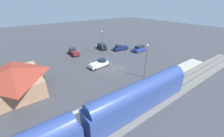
{
  "coord_description": "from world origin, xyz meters",
  "views": [
    {
      "loc": [
        -25.68,
        20.46,
        16.14
      ],
      "look_at": [
        -0.55,
        2.01,
        1.0
      ],
      "focal_mm": 22.08,
      "sensor_mm": 36.0,
      "label": 1
    }
  ],
  "objects_px": {
    "pedestrian_on_platform": "(138,86)",
    "light_pole_lot_center": "(102,40)",
    "suv_black": "(102,46)",
    "pickup_navy": "(120,47)",
    "light_pole_near_platform": "(146,58)",
    "station_building": "(15,79)",
    "pickup_white": "(99,64)",
    "pickup_maroon": "(74,52)",
    "suv_blue": "(139,48)"
  },
  "relations": [
    {
      "from": "pedestrian_on_platform",
      "to": "light_pole_lot_center",
      "type": "height_order",
      "value": "light_pole_lot_center"
    },
    {
      "from": "suv_black",
      "to": "pedestrian_on_platform",
      "type": "bearing_deg",
      "value": 161.64
    },
    {
      "from": "pickup_navy",
      "to": "light_pole_near_platform",
      "type": "bearing_deg",
      "value": 156.04
    },
    {
      "from": "station_building",
      "to": "pickup_white",
      "type": "relative_size",
      "value": 2.28
    },
    {
      "from": "pickup_maroon",
      "to": "suv_blue",
      "type": "distance_m",
      "value": 22.94
    },
    {
      "from": "station_building",
      "to": "light_pole_near_platform",
      "type": "relative_size",
      "value": 1.59
    },
    {
      "from": "pickup_navy",
      "to": "suv_black",
      "type": "relative_size",
      "value": 1.09
    },
    {
      "from": "pickup_white",
      "to": "pedestrian_on_platform",
      "type": "bearing_deg",
      "value": -179.61
    },
    {
      "from": "pickup_maroon",
      "to": "suv_blue",
      "type": "bearing_deg",
      "value": -117.75
    },
    {
      "from": "suv_blue",
      "to": "light_pole_lot_center",
      "type": "bearing_deg",
      "value": 66.98
    },
    {
      "from": "suv_black",
      "to": "light_pole_near_platform",
      "type": "xyz_separation_m",
      "value": [
        -24.13,
        3.61,
        3.86
      ]
    },
    {
      "from": "pedestrian_on_platform",
      "to": "station_building",
      "type": "bearing_deg",
      "value": 52.74
    },
    {
      "from": "pedestrian_on_platform",
      "to": "pickup_maroon",
      "type": "distance_m",
      "value": 27.83
    },
    {
      "from": "pickup_navy",
      "to": "suv_black",
      "type": "distance_m",
      "value": 7.02
    },
    {
      "from": "pickup_maroon",
      "to": "light_pole_near_platform",
      "type": "height_order",
      "value": "light_pole_near_platform"
    },
    {
      "from": "suv_black",
      "to": "light_pole_lot_center",
      "type": "bearing_deg",
      "value": 149.57
    },
    {
      "from": "pickup_navy",
      "to": "suv_black",
      "type": "bearing_deg",
      "value": 43.68
    },
    {
      "from": "suv_black",
      "to": "pickup_maroon",
      "type": "bearing_deg",
      "value": 88.07
    },
    {
      "from": "pickup_white",
      "to": "suv_black",
      "type": "height_order",
      "value": "suv_black"
    },
    {
      "from": "pickup_maroon",
      "to": "light_pole_lot_center",
      "type": "bearing_deg",
      "value": -124.26
    },
    {
      "from": "pickup_maroon",
      "to": "station_building",
      "type": "bearing_deg",
      "value": 127.85
    },
    {
      "from": "pickup_white",
      "to": "light_pole_lot_center",
      "type": "height_order",
      "value": "light_pole_lot_center"
    },
    {
      "from": "pickup_white",
      "to": "pickup_navy",
      "type": "distance_m",
      "value": 16.17
    },
    {
      "from": "pickup_navy",
      "to": "suv_black",
      "type": "xyz_separation_m",
      "value": [
        5.08,
        4.85,
        0.12
      ]
    },
    {
      "from": "station_building",
      "to": "light_pole_lot_center",
      "type": "height_order",
      "value": "light_pole_lot_center"
    },
    {
      "from": "suv_black",
      "to": "light_pole_near_platform",
      "type": "relative_size",
      "value": 0.65
    },
    {
      "from": "suv_black",
      "to": "light_pole_lot_center",
      "type": "xyz_separation_m",
      "value": [
        -5.08,
        2.99,
        3.81
      ]
    },
    {
      "from": "pickup_maroon",
      "to": "light_pole_near_platform",
      "type": "bearing_deg",
      "value": -163.23
    },
    {
      "from": "station_building",
      "to": "suv_blue",
      "type": "relative_size",
      "value": 2.51
    },
    {
      "from": "pickup_white",
      "to": "suv_blue",
      "type": "distance_m",
      "value": 18.7
    },
    {
      "from": "suv_black",
      "to": "suv_blue",
      "type": "distance_m",
      "value": 13.89
    },
    {
      "from": "station_building",
      "to": "pedestrian_on_platform",
      "type": "distance_m",
      "value": 23.93
    },
    {
      "from": "station_building",
      "to": "pickup_white",
      "type": "xyz_separation_m",
      "value": [
        -0.18,
        -18.92,
        -1.6
      ]
    },
    {
      "from": "pickup_navy",
      "to": "light_pole_lot_center",
      "type": "height_order",
      "value": "light_pole_lot_center"
    },
    {
      "from": "pickup_maroon",
      "to": "pickup_navy",
      "type": "bearing_deg",
      "value": -108.98
    },
    {
      "from": "station_building",
      "to": "pickup_white",
      "type": "height_order",
      "value": "station_building"
    },
    {
      "from": "light_pole_lot_center",
      "to": "pickup_white",
      "type": "bearing_deg",
      "value": 142.3
    },
    {
      "from": "pedestrian_on_platform",
      "to": "suv_blue",
      "type": "xyz_separation_m",
      "value": [
        17.08,
        -18.39,
        -0.13
      ]
    },
    {
      "from": "suv_blue",
      "to": "light_pole_lot_center",
      "type": "distance_m",
      "value": 13.89
    },
    {
      "from": "station_building",
      "to": "pickup_maroon",
      "type": "height_order",
      "value": "station_building"
    },
    {
      "from": "station_building",
      "to": "suv_black",
      "type": "bearing_deg",
      "value": -65.3
    },
    {
      "from": "pickup_white",
      "to": "suv_black",
      "type": "bearing_deg",
      "value": -35.03
    },
    {
      "from": "suv_blue",
      "to": "station_building",
      "type": "bearing_deg",
      "value": 94.0
    },
    {
      "from": "pedestrian_on_platform",
      "to": "pickup_navy",
      "type": "relative_size",
      "value": 0.3
    },
    {
      "from": "pickup_maroon",
      "to": "suv_black",
      "type": "bearing_deg",
      "value": -91.93
    },
    {
      "from": "light_pole_near_platform",
      "to": "station_building",
      "type": "bearing_deg",
      "value": 65.43
    },
    {
      "from": "pickup_white",
      "to": "suv_blue",
      "type": "height_order",
      "value": "suv_blue"
    },
    {
      "from": "station_building",
      "to": "pickup_maroon",
      "type": "bearing_deg",
      "value": -52.15
    },
    {
      "from": "pickup_navy",
      "to": "suv_blue",
      "type": "bearing_deg",
      "value": -139.57
    },
    {
      "from": "light_pole_lot_center",
      "to": "light_pole_near_platform",
      "type": "bearing_deg",
      "value": 178.11
    }
  ]
}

